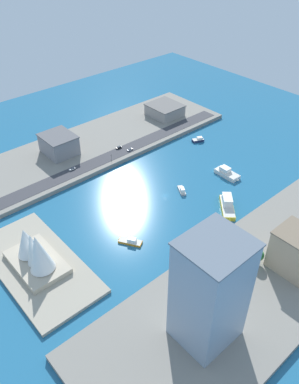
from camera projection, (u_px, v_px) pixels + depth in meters
name	position (u px, v px, depth m)	size (l,w,h in m)	color
ground_plane	(165.00, 196.00, 264.10)	(440.00, 440.00, 0.00)	#23668E
quay_west	(273.00, 266.00, 211.52)	(70.00, 240.00, 3.17)	gray
quay_east	(93.00, 146.00, 314.77)	(70.00, 240.00, 3.17)	gray
peninsula_point	(38.00, 265.00, 212.67)	(81.66, 39.42, 2.00)	#A89E89
road_strip	(111.00, 156.00, 299.02)	(12.52, 228.00, 0.15)	#38383D
water_taxi_orange	(131.00, 241.00, 227.31)	(14.31, 11.42, 3.63)	orange
patrol_launch_navy	(198.00, 140.00, 322.80)	(8.19, 11.24, 3.72)	#1E284C
ferry_white_commuter	(227.00, 173.00, 282.11)	(20.81, 8.34, 6.13)	silver
ferry_yellow_fast	(227.00, 205.00, 251.62)	(22.27, 21.64, 7.74)	yellow
yacht_sleek_gray	(182.00, 190.00, 267.00)	(11.41, 8.64, 3.79)	#999EA3
tower_tall_glass	(210.00, 292.00, 160.33)	(24.58, 26.85, 56.54)	#8C9EB2
warehouse_low_gray	(59.00, 144.00, 298.44)	(26.37, 22.80, 15.16)	gray
apartment_midrise_tan	(297.00, 252.00, 201.26)	(24.19, 19.97, 23.75)	tan
carpark_squat_concrete	(165.00, 110.00, 352.99)	(28.43, 26.79, 10.08)	gray
van_white	(72.00, 169.00, 283.15)	(1.87, 4.73, 1.61)	black
suv_black	(119.00, 147.00, 307.60)	(2.22, 4.96, 1.60)	black
sedan_silver	(130.00, 150.00, 305.01)	(1.96, 4.82, 1.58)	black
traffic_light_waterfront	(111.00, 157.00, 289.46)	(0.36, 0.36, 6.50)	black
opera_landmark	(34.00, 251.00, 205.90)	(36.39, 22.91, 25.06)	#BCAD93
park_tree_cluster	(243.00, 258.00, 205.50)	(15.00, 22.70, 9.76)	brown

